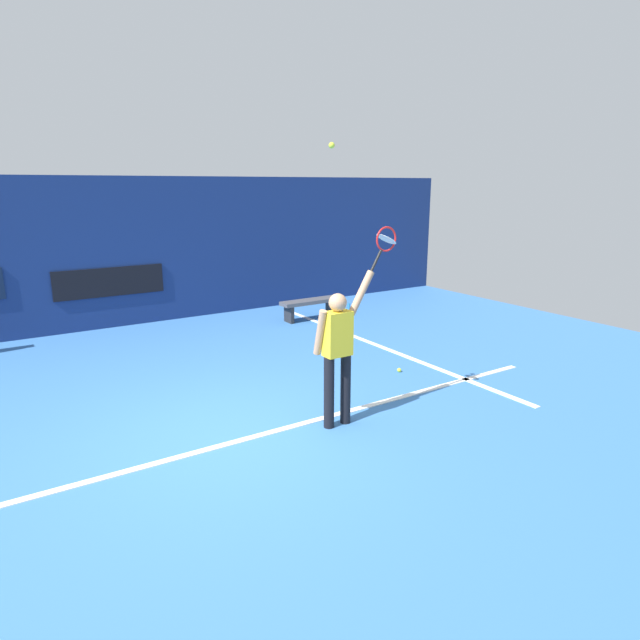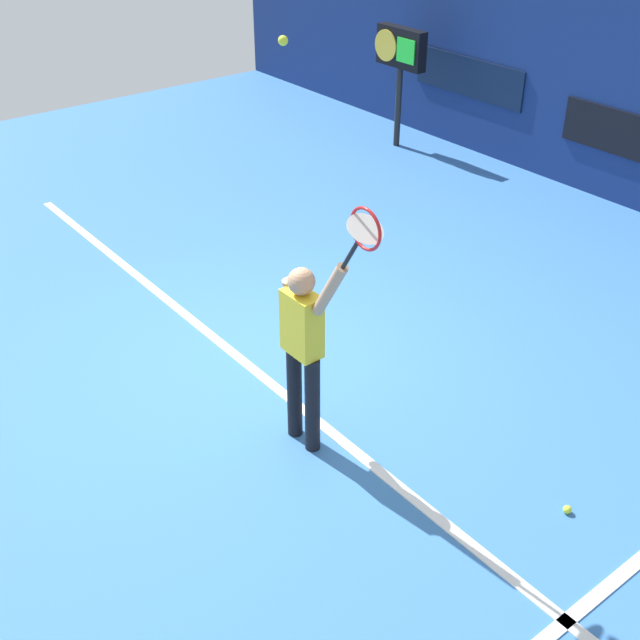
# 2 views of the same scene
# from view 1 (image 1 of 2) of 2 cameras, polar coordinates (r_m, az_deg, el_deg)

# --- Properties ---
(ground_plane) EXTENTS (18.00, 18.00, 0.00)m
(ground_plane) POSITION_cam_1_polar(r_m,az_deg,el_deg) (6.78, -9.48, -11.90)
(ground_plane) COLOR #3870B2
(back_wall) EXTENTS (18.00, 0.20, 3.12)m
(back_wall) POSITION_cam_1_polar(r_m,az_deg,el_deg) (12.12, -21.61, 6.54)
(back_wall) COLOR navy
(back_wall) RESTS_ON ground_plane
(sponsor_banner_center) EXTENTS (2.20, 0.03, 0.60)m
(sponsor_banner_center) POSITION_cam_1_polar(r_m,az_deg,el_deg) (12.09, -21.24, 3.74)
(sponsor_banner_center) COLOR black
(court_baseline) EXTENTS (10.00, 0.10, 0.01)m
(court_baseline) POSITION_cam_1_polar(r_m,az_deg,el_deg) (6.61, -8.75, -12.53)
(court_baseline) COLOR white
(court_baseline) RESTS_ON ground_plane
(court_sideline) EXTENTS (0.10, 7.00, 0.01)m
(court_sideline) POSITION_cam_1_polar(r_m,az_deg,el_deg) (10.27, 6.00, -2.64)
(court_sideline) COLOR white
(court_sideline) RESTS_ON ground_plane
(tennis_player) EXTENTS (0.78, 0.31, 1.93)m
(tennis_player) POSITION_cam_1_polar(r_m,az_deg,el_deg) (6.61, 1.89, -2.97)
(tennis_player) COLOR black
(tennis_player) RESTS_ON ground_plane
(tennis_racket) EXTENTS (0.45, 0.27, 0.61)m
(tennis_racket) POSITION_cam_1_polar(r_m,az_deg,el_deg) (6.77, 6.87, 8.19)
(tennis_racket) COLOR black
(tennis_ball) EXTENTS (0.07, 0.07, 0.07)m
(tennis_ball) POSITION_cam_1_polar(r_m,az_deg,el_deg) (6.23, 1.24, 17.91)
(tennis_ball) COLOR #CCE033
(court_bench) EXTENTS (1.40, 0.36, 0.45)m
(court_bench) POSITION_cam_1_polar(r_m,az_deg,el_deg) (12.12, -1.02, 1.64)
(court_bench) COLOR #4C4C51
(court_bench) RESTS_ON ground_plane
(water_bottle) EXTENTS (0.07, 0.07, 0.24)m
(water_bottle) POSITION_cam_1_polar(r_m,az_deg,el_deg) (12.74, 3.05, 1.24)
(water_bottle) COLOR #338CD8
(water_bottle) RESTS_ON ground_plane
(spare_ball) EXTENTS (0.07, 0.07, 0.07)m
(spare_ball) POSITION_cam_1_polar(r_m,az_deg,el_deg) (8.88, 8.33, -5.23)
(spare_ball) COLOR #CCE033
(spare_ball) RESTS_ON ground_plane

